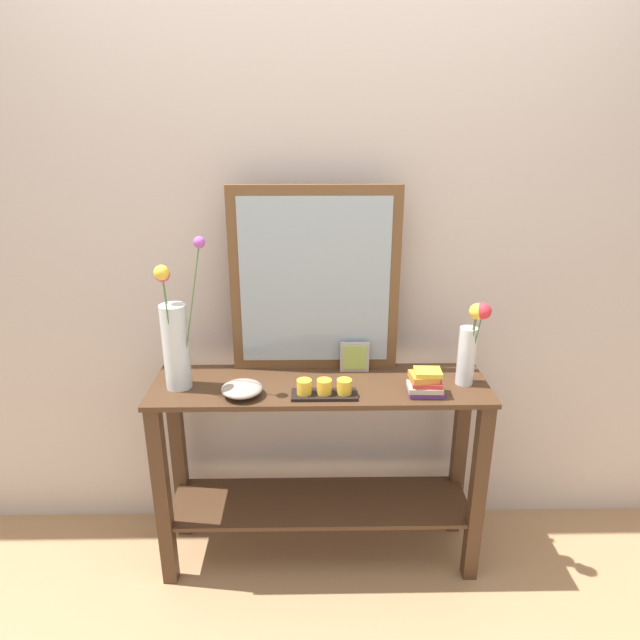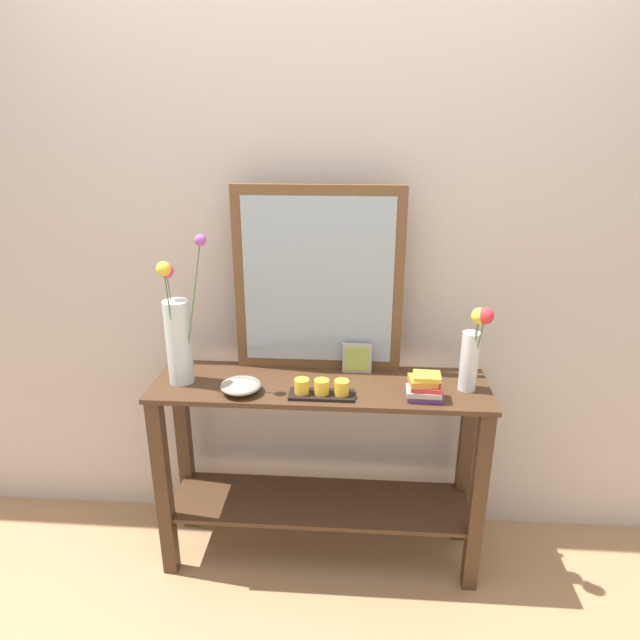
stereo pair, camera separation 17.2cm
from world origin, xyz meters
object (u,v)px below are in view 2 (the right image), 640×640
at_px(book_stack, 425,387).
at_px(decorative_bowl, 241,386).
at_px(mirror_leaning, 318,281).
at_px(candle_tray, 322,389).
at_px(picture_frame_small, 357,358).
at_px(tall_vase_left, 178,334).
at_px(vase_right, 473,348).
at_px(console_table, 320,452).

bearing_deg(book_stack, decorative_bowl, 179.84).
relative_size(mirror_leaning, candle_tray, 3.04).
bearing_deg(picture_frame_small, tall_vase_left, -169.23).
bearing_deg(vase_right, book_stack, -156.93).
distance_m(mirror_leaning, decorative_bowl, 0.50).
distance_m(console_table, vase_right, 0.75).
bearing_deg(mirror_leaning, vase_right, -16.39).
xyz_separation_m(console_table, picture_frame_small, (0.14, 0.11, 0.38)).
xyz_separation_m(vase_right, decorative_bowl, (-0.86, -0.07, -0.15)).
xyz_separation_m(tall_vase_left, vase_right, (1.11, -0.00, -0.02)).
distance_m(candle_tray, picture_frame_small, 0.25).
distance_m(tall_vase_left, vase_right, 1.11).
relative_size(mirror_leaning, book_stack, 5.44).
height_order(tall_vase_left, picture_frame_small, tall_vase_left).
height_order(tall_vase_left, decorative_bowl, tall_vase_left).
xyz_separation_m(picture_frame_small, decorative_bowl, (-0.43, -0.20, -0.03)).
height_order(console_table, vase_right, vase_right).
bearing_deg(tall_vase_left, vase_right, -0.08).
bearing_deg(candle_tray, decorative_bowl, 178.22).
distance_m(mirror_leaning, tall_vase_left, 0.58).
relative_size(console_table, decorative_bowl, 8.50).
bearing_deg(decorative_bowl, picture_frame_small, 25.28).
bearing_deg(vase_right, console_table, 177.79).
height_order(tall_vase_left, candle_tray, tall_vase_left).
height_order(mirror_leaning, picture_frame_small, mirror_leaning).
bearing_deg(decorative_bowl, vase_right, 4.88).
bearing_deg(picture_frame_small, decorative_bowl, -154.72).
relative_size(picture_frame_small, book_stack, 0.92).
xyz_separation_m(tall_vase_left, decorative_bowl, (0.25, -0.07, -0.17)).
relative_size(tall_vase_left, picture_frame_small, 4.72).
height_order(mirror_leaning, book_stack, mirror_leaning).
bearing_deg(mirror_leaning, decorative_bowl, -138.14).
relative_size(tall_vase_left, candle_tray, 2.43).
bearing_deg(console_table, decorative_bowl, -161.90).
relative_size(console_table, book_stack, 9.59).
relative_size(mirror_leaning, vase_right, 2.14).
height_order(mirror_leaning, tall_vase_left, mirror_leaning).
height_order(tall_vase_left, book_stack, tall_vase_left).
relative_size(mirror_leaning, picture_frame_small, 5.90).
height_order(candle_tray, book_stack, book_stack).
height_order(vase_right, book_stack, vase_right).
xyz_separation_m(console_table, decorative_bowl, (-0.29, -0.10, 0.34)).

